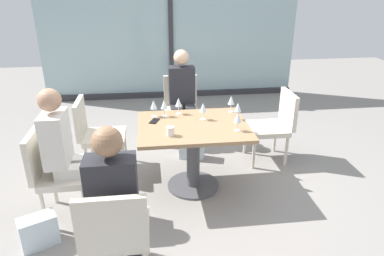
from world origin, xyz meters
name	(u,v)px	position (x,y,z in m)	size (l,w,h in m)	color
ground_plane	(193,186)	(0.00, 0.00, 0.00)	(12.00, 12.00, 0.00)	gray
window_wall_backdrop	(171,31)	(0.00, 3.20, 1.21)	(4.62, 0.10, 2.70)	#9AB7BC
dining_table_main	(193,142)	(0.00, 0.00, 0.53)	(1.12, 0.90, 0.73)	#997551
chair_near_window	(182,105)	(0.00, 1.27, 0.50)	(0.46, 0.51, 0.87)	beige
chair_front_left	(116,231)	(-0.70, -1.27, 0.50)	(0.46, 0.50, 0.87)	beige
chair_side_end	(55,169)	(-1.32, -0.33, 0.50)	(0.50, 0.46, 0.87)	beige
chair_far_left	(96,131)	(-1.06, 0.50, 0.50)	(0.50, 0.46, 0.87)	beige
chair_far_right	(275,122)	(1.06, 0.50, 0.50)	(0.50, 0.46, 0.87)	beige
person_near_window	(182,93)	(0.00, 1.16, 0.70)	(0.34, 0.39, 1.26)	#28282D
person_front_left	(114,197)	(-0.70, -1.16, 0.70)	(0.34, 0.39, 1.26)	#28282D
person_side_end	(64,149)	(-1.21, -0.33, 0.70)	(0.39, 0.34, 1.26)	silver
wine_glass_0	(154,105)	(-0.39, 0.28, 0.86)	(0.07, 0.07, 0.18)	silver
wine_glass_1	(238,118)	(0.41, -0.20, 0.86)	(0.07, 0.07, 0.18)	silver
wine_glass_2	(238,108)	(0.48, 0.09, 0.86)	(0.07, 0.07, 0.18)	silver
wine_glass_3	(179,102)	(-0.12, 0.32, 0.86)	(0.07, 0.07, 0.18)	silver
wine_glass_4	(231,101)	(0.46, 0.32, 0.86)	(0.07, 0.07, 0.18)	silver
wine_glass_5	(203,108)	(0.12, 0.13, 0.86)	(0.07, 0.07, 0.18)	silver
wine_glass_6	(164,105)	(-0.28, 0.27, 0.86)	(0.07, 0.07, 0.18)	silver
coffee_cup	(170,131)	(-0.25, -0.24, 0.78)	(0.08, 0.08, 0.09)	white
cell_phone_on_table	(154,121)	(-0.39, 0.14, 0.73)	(0.07, 0.14, 0.01)	black
handbag_0	(192,147)	(0.07, 0.66, 0.14)	(0.30, 0.16, 0.28)	silver
handbag_2	(39,231)	(-1.41, -0.75, 0.14)	(0.30, 0.16, 0.28)	silver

